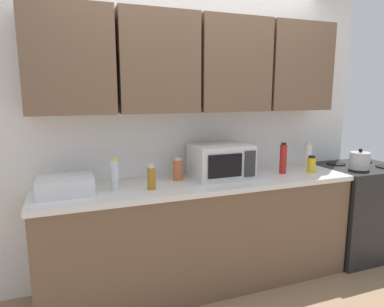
# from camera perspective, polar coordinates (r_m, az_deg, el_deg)

# --- Properties ---
(wall_back_with_cabinets) EXTENTS (3.44, 0.38, 2.60)m
(wall_back_with_cabinets) POSITION_cam_1_polar(r_m,az_deg,el_deg) (2.88, -0.13, 9.69)
(wall_back_with_cabinets) COLOR white
(wall_back_with_cabinets) RESTS_ON ground_plane
(counter_run) EXTENTS (2.57, 0.63, 0.90)m
(counter_run) POSITION_cam_1_polar(r_m,az_deg,el_deg) (2.90, 1.52, -13.20)
(counter_run) COLOR brown
(counter_run) RESTS_ON ground_plane
(stove_range) EXTENTS (0.76, 0.64, 0.91)m
(stove_range) POSITION_cam_1_polar(r_m,az_deg,el_deg) (3.80, 25.94, -8.49)
(stove_range) COLOR black
(stove_range) RESTS_ON ground_plane
(kettle) EXTENTS (0.17, 0.17, 0.19)m
(kettle) POSITION_cam_1_polar(r_m,az_deg,el_deg) (3.46, 26.35, -1.08)
(kettle) COLOR #B2B2B7
(kettle) RESTS_ON stove_range
(microwave) EXTENTS (0.48, 0.37, 0.28)m
(microwave) POSITION_cam_1_polar(r_m,az_deg,el_deg) (2.84, 4.86, -1.28)
(microwave) COLOR silver
(microwave) RESTS_ON counter_run
(dish_rack) EXTENTS (0.38, 0.30, 0.12)m
(dish_rack) POSITION_cam_1_polar(r_m,az_deg,el_deg) (2.55, -20.48, -5.09)
(dish_rack) COLOR silver
(dish_rack) RESTS_ON counter_run
(bottle_spice_jar) EXTENTS (0.08, 0.08, 0.18)m
(bottle_spice_jar) POSITION_cam_1_polar(r_m,az_deg,el_deg) (2.76, -2.39, -2.67)
(bottle_spice_jar) COLOR #BC6638
(bottle_spice_jar) RESTS_ON counter_run
(bottle_white_jar) EXTENTS (0.08, 0.08, 0.25)m
(bottle_white_jar) POSITION_cam_1_polar(r_m,az_deg,el_deg) (3.40, 18.84, -0.29)
(bottle_white_jar) COLOR white
(bottle_white_jar) RESTS_ON counter_run
(bottle_blue_cleaner) EXTENTS (0.07, 0.07, 0.15)m
(bottle_blue_cleaner) POSITION_cam_1_polar(r_m,az_deg,el_deg) (3.04, 10.16, -1.94)
(bottle_blue_cleaner) COLOR #2D56B7
(bottle_blue_cleaner) RESTS_ON counter_run
(bottle_yellow_mustard) EXTENTS (0.08, 0.08, 0.15)m
(bottle_yellow_mustard) POSITION_cam_1_polar(r_m,az_deg,el_deg) (3.21, 19.41, -1.76)
(bottle_yellow_mustard) COLOR gold
(bottle_yellow_mustard) RESTS_ON counter_run
(bottle_red_sauce) EXTENTS (0.06, 0.06, 0.27)m
(bottle_red_sauce) POSITION_cam_1_polar(r_m,az_deg,el_deg) (3.08, 15.07, -0.84)
(bottle_red_sauce) COLOR red
(bottle_red_sauce) RESTS_ON counter_run
(bottle_amber_vinegar) EXTENTS (0.06, 0.06, 0.19)m
(bottle_amber_vinegar) POSITION_cam_1_polar(r_m,az_deg,el_deg) (2.51, -6.83, -4.05)
(bottle_amber_vinegar) COLOR #AD701E
(bottle_amber_vinegar) RESTS_ON counter_run
(bottle_clear_tall) EXTENTS (0.06, 0.06, 0.24)m
(bottle_clear_tall) POSITION_cam_1_polar(r_m,az_deg,el_deg) (2.53, -12.82, -3.56)
(bottle_clear_tall) COLOR silver
(bottle_clear_tall) RESTS_ON counter_run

